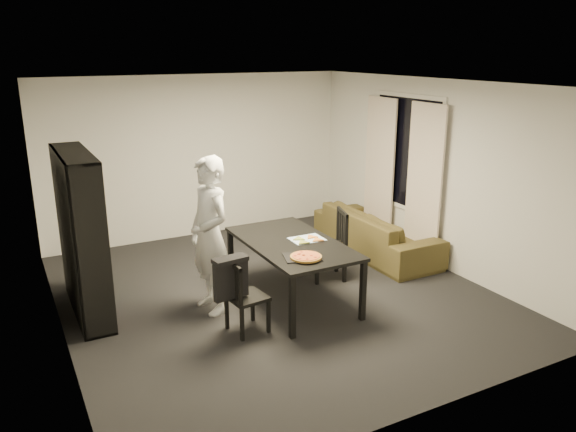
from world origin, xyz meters
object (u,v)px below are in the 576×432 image
chair_left (241,292)px  sofa (376,232)px  bookshelf (82,235)px  baking_tray (302,257)px  pepperoni_pizza (306,257)px  dining_table (292,247)px  chair_right (334,240)px  person (210,236)px

chair_left → sofa: chair_left is taller
bookshelf → sofa: bookshelf is taller
bookshelf → baking_tray: (2.12, -1.35, -0.19)m
chair_left → pepperoni_pizza: chair_left is taller
dining_table → chair_left: chair_left is taller
bookshelf → sofa: bearing=0.4°
bookshelf → pepperoni_pizza: size_ratio=5.43×
chair_right → pepperoni_pizza: chair_right is taller
person → sofa: bearing=94.7°
sofa → pepperoni_pizza: bearing=125.4°
bookshelf → chair_left: 1.97m
bookshelf → chair_right: size_ratio=2.02×
person → baking_tray: 1.10m
dining_table → pepperoni_pizza: (-0.14, -0.58, 0.09)m
person → pepperoni_pizza: person is taller
bookshelf → person: size_ratio=1.03×
dining_table → chair_left: bearing=-151.2°
baking_tray → sofa: bearing=34.0°
person → dining_table: bearing=69.7°
dining_table → person: bearing=168.0°
person → baking_tray: bearing=40.0°
baking_tray → chair_left: bearing=177.4°
pepperoni_pizza → sofa: 2.55m
bookshelf → baking_tray: bookshelf is taller
chair_left → person: size_ratio=0.45×
dining_table → chair_right: chair_right is taller
chair_left → chair_right: bearing=-70.9°
chair_left → person: person is taller
bookshelf → chair_right: (3.10, -0.48, -0.41)m
bookshelf → chair_left: bearing=-43.7°
person → pepperoni_pizza: (0.83, -0.79, -0.14)m
bookshelf → sofa: 4.22m
person → pepperoni_pizza: bearing=38.1°
chair_left → chair_right: 1.91m
chair_left → person: (-0.08, 0.69, 0.45)m
chair_left → sofa: (2.79, 1.35, -0.15)m
bookshelf → person: 1.45m
person → sofa: (2.87, 0.66, -0.60)m
person → bookshelf: bearing=-124.1°
chair_right → baking_tray: bearing=-31.9°
chair_right → person: person is taller
dining_table → bookshelf: bearing=159.8°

